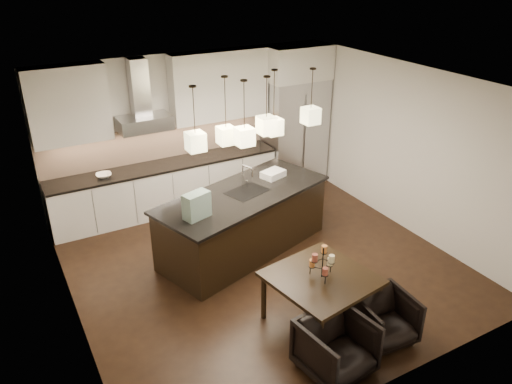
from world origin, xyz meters
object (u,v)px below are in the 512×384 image
dining_table (320,300)px  armchair_right (384,318)px  armchair_left (336,347)px  refrigerator (294,133)px  island_body (243,223)px

dining_table → armchair_right: bearing=-60.6°
dining_table → armchair_left: bearing=-122.5°
refrigerator → dining_table: refrigerator is taller
refrigerator → armchair_right: bearing=-109.5°
island_body → dining_table: 2.05m
armchair_left → island_body: bearing=76.3°
refrigerator → dining_table: bearing=-118.5°
island_body → armchair_left: 2.84m
refrigerator → dining_table: size_ratio=1.81×
armchair_right → armchair_left: bearing=-166.8°
refrigerator → armchair_left: (-2.46, -4.69, -0.73)m
refrigerator → armchair_right: size_ratio=3.13×
island_body → dining_table: size_ratio=2.32×
dining_table → armchair_right: 0.82m
dining_table → armchair_left: size_ratio=1.56×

